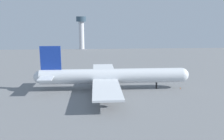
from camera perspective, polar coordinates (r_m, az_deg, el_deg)
name	(u,v)px	position (r m, az deg, el deg)	size (l,w,h in m)	color
ground_plane	(112,89)	(103.58, 0.00, -4.46)	(257.35, 257.35, 0.00)	slate
cargo_airplane	(111,76)	(102.06, -0.20, -1.45)	(64.34, 56.87, 18.35)	silver
safety_cone_nose	(180,88)	(108.41, 15.53, -4.00)	(0.39, 0.39, 0.56)	orange
control_tower	(81,29)	(228.68, -7.11, 9.40)	(8.91, 8.91, 29.44)	silver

